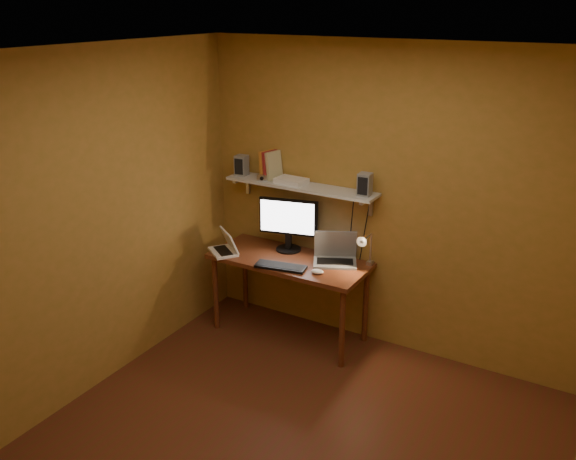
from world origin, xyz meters
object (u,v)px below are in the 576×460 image
Objects in this scene: router at (291,181)px; speaker_right at (365,184)px; monitor at (288,222)px; keyboard at (281,267)px; shelf_camera at (262,178)px; wall_shelf at (301,186)px; desk at (289,267)px; laptop at (335,254)px; speaker_left at (242,165)px; desk_lamp at (366,246)px; mouse at (317,272)px; netbook at (226,246)px.

speaker_right is at bearing -0.34° from router.
keyboard is at bearing -82.93° from monitor.
wall_shelf is at bearing 11.69° from shelf_camera.
desk is at bearing -166.21° from speaker_right.
shelf_camera reaches higher than laptop.
wall_shelf reaches higher than keyboard.
speaker_left is (-0.61, -0.01, 0.11)m from wall_shelf.
speaker_right is at bearing 3.82° from shelf_camera.
laptop is (0.37, 0.14, 0.16)m from desk.
desk is 1.00× the size of wall_shelf.
keyboard is at bearing -36.14° from speaker_left.
keyboard is 0.73m from desk_lamp.
mouse is at bearing -1.96° from keyboard.
netbook is (-0.94, -0.31, -0.01)m from laptop.
desk is 0.82m from shelf_camera.
shelf_camera is at bearing -168.31° from wall_shelf.
netbook is 3.77× the size of shelf_camera.
wall_shelf is at bearing 120.63° from mouse.
desk_lamp reaches higher than laptop.
desk_lamp reaches higher than mouse.
desk is at bearing -90.00° from wall_shelf.
monitor reaches higher than mouse.
speaker_right is at bearing 39.20° from mouse.
wall_shelf reaches higher than desk_lamp.
laptop is 1.18× the size of desk_lamp.
mouse is (0.92, 0.01, -0.04)m from netbook.
router is at bearing 72.66° from netbook.
speaker_left is at bearing 133.91° from netbook.
netbook is 0.69m from shelf_camera.
laptop reaches higher than keyboard.
desk is 0.41m from monitor.
shelf_camera is (-0.24, -0.04, 0.38)m from monitor.
desk_lamp is at bearing -4.83° from router.
netbook is 0.95× the size of desk_lamp.
speaker_left is 0.53m from router.
wall_shelf is 3.73× the size of desk_lamp.
mouse is 0.81m from speaker_right.
keyboard is at bearing -40.53° from shelf_camera.
desk is 0.23m from keyboard.
laptop is 0.74m from router.
laptop is at bearing -172.89° from speaker_right.
wall_shelf is 5.23× the size of router.
mouse is 0.99m from shelf_camera.
router is at bearing 176.34° from speaker_right.
desk_lamp is 1.37m from speaker_left.
desk is at bearing -71.33° from monitor.
laptop is at bearing -7.67° from wall_shelf.
wall_shelf is 0.72m from keyboard.
router reaches higher than desk_lamp.
router reaches higher than mouse.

